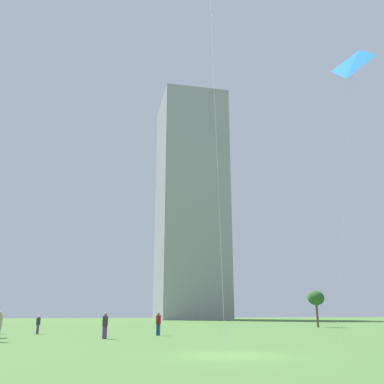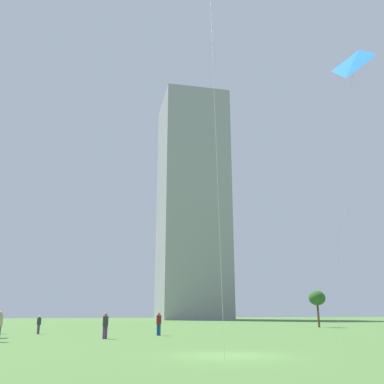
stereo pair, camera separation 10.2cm
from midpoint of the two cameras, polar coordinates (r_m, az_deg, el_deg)
ground at (r=19.26m, az=5.22°, el=-21.10°), size 280.00×280.00×0.00m
person_standing_1 at (r=35.53m, az=-4.41°, el=-17.08°), size 0.40×0.40×1.78m
person_standing_3 at (r=39.92m, az=-19.87°, el=-16.30°), size 0.34×0.34×1.54m
person_standing_4 at (r=31.56m, az=-11.50°, el=-17.00°), size 0.39×0.39×1.75m
person_standing_5 at (r=41.77m, az=-24.42°, el=-15.56°), size 0.40×0.40×1.82m
kite_flying_1 at (r=31.35m, az=20.94°, el=15.92°), size 3.28×4.92×19.20m
park_tree_1 at (r=57.39m, az=16.55°, el=-13.58°), size 2.07×2.07×4.46m
distant_highrise_0 at (r=122.47m, az=0.03°, el=-1.57°), size 20.24×22.23×64.42m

